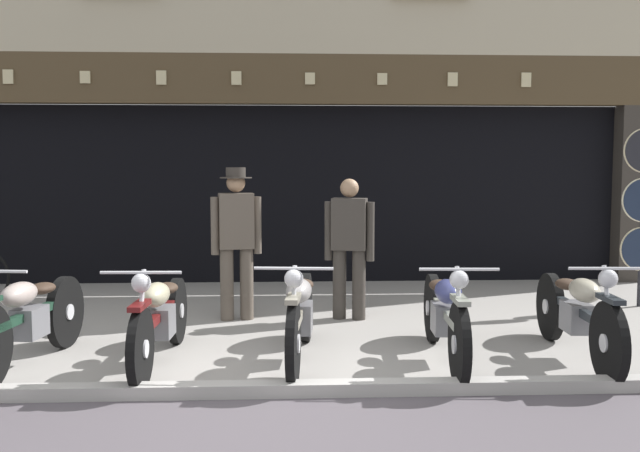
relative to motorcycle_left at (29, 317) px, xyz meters
name	(u,v)px	position (x,y,z in m)	size (l,w,h in m)	color
shop_facade	(275,165)	(1.99, 6.08, 1.31)	(11.38, 4.42, 6.50)	black
motorcycle_left	(29,317)	(0.00, 0.00, 0.00)	(0.62, 2.01, 0.93)	black
motorcycle_center_left	(160,316)	(1.09, 0.05, -0.01)	(0.62, 2.06, 0.91)	black
motorcycle_center	(300,313)	(2.30, 0.09, 0.00)	(0.62, 2.08, 0.93)	black
motorcycle_center_right	(445,313)	(3.56, 0.01, 0.00)	(0.62, 2.09, 0.92)	black
motorcycle_right	(577,312)	(4.74, 0.01, 0.00)	(0.62, 2.11, 0.93)	black
salesman_left	(236,236)	(1.63, 1.81, 0.51)	(0.55, 0.35, 1.70)	brown
shopkeeper_center	(349,242)	(2.88, 1.79, 0.43)	(0.55, 0.30, 1.57)	#38332D
advert_board_near	(105,171)	(-0.48, 4.48, 1.21)	(0.65, 0.03, 0.99)	silver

